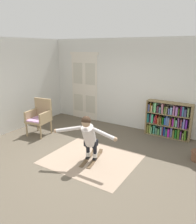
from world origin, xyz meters
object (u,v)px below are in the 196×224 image
(skis_pair, at_px, (92,158))
(person_skier, at_px, (89,135))
(wicker_chair, at_px, (40,116))
(bookshelf, at_px, (168,120))

(skis_pair, bearing_deg, person_skier, -77.54)
(wicker_chair, relative_size, skis_pair, 1.16)
(bookshelf, height_order, person_skier, person_skier)
(wicker_chair, distance_m, person_skier, 2.39)
(bookshelf, distance_m, skis_pair, 2.68)
(bookshelf, relative_size, wicker_chair, 1.20)
(skis_pair, bearing_deg, bookshelf, 64.12)
(bookshelf, xyz_separation_m, person_skier, (-1.11, -2.57, 0.19))
(bookshelf, xyz_separation_m, wicker_chair, (-3.39, -1.88, 0.08))
(wicker_chair, bearing_deg, skis_pair, -12.37)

